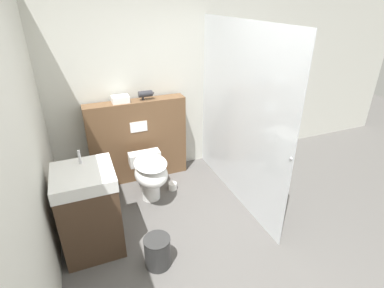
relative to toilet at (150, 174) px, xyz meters
The scene contains 11 objects.
ground_plane 1.49m from the toilet, 68.04° to the right, with size 12.00×12.00×0.00m, color #565451.
wall_back 1.28m from the toilet, 54.78° to the left, with size 8.00×0.06×2.50m.
wall_side_left 1.95m from the toilet, 129.78° to the right, with size 0.06×8.00×2.50m.
partition_panel 0.61m from the toilet, 89.85° to the left, with size 1.30×0.22×1.13m.
shower_glass 1.26m from the toilet, 14.31° to the right, with size 0.04×1.99×2.12m.
toilet is the anchor object (origin of this frame).
sink_vanity 0.93m from the toilet, 143.54° to the right, with size 0.55×0.56×1.04m.
hair_drier 1.02m from the toilet, 75.34° to the left, with size 0.20×0.08×0.12m.
folded_towel 1.00m from the toilet, 106.46° to the left, with size 0.21×0.16×0.08m.
spare_toilet_roll 0.47m from the toilet, 18.71° to the left, with size 0.11×0.11×0.09m.
waste_bin 1.07m from the toilet, 101.62° to the right, with size 0.25×0.25×0.32m.
Camera 1 is at (-1.22, -1.73, 2.33)m, focal length 28.00 mm.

